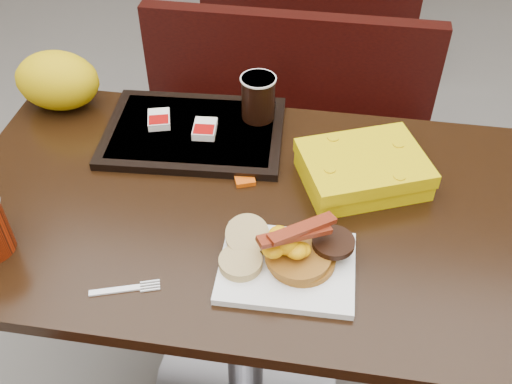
% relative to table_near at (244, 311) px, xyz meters
% --- Properties ---
extents(table_near, '(1.20, 0.70, 0.75)m').
position_rel_table_near_xyz_m(table_near, '(0.00, 0.00, 0.00)').
color(table_near, black).
rests_on(table_near, floor).
extents(bench_near_n, '(1.00, 0.46, 0.72)m').
position_rel_table_near_xyz_m(bench_near_n, '(0.00, 0.70, -0.02)').
color(bench_near_n, black).
rests_on(bench_near_n, floor).
extents(platter, '(0.25, 0.20, 0.01)m').
position_rel_table_near_xyz_m(platter, '(0.11, -0.16, 0.38)').
color(platter, white).
rests_on(platter, table_near).
extents(pancake_stack, '(0.15, 0.15, 0.03)m').
position_rel_table_near_xyz_m(pancake_stack, '(0.14, -0.15, 0.40)').
color(pancake_stack, brown).
rests_on(pancake_stack, platter).
extents(sausage_patty, '(0.10, 0.10, 0.01)m').
position_rel_table_near_xyz_m(sausage_patty, '(0.19, -0.12, 0.42)').
color(sausage_patty, black).
rests_on(sausage_patty, pancake_stack).
extents(scrambled_eggs, '(0.11, 0.10, 0.05)m').
position_rel_table_near_xyz_m(scrambled_eggs, '(0.11, -0.15, 0.44)').
color(scrambled_eggs, '#F1C104').
rests_on(scrambled_eggs, pancake_stack).
extents(bacon_strips, '(0.15, 0.13, 0.01)m').
position_rel_table_near_xyz_m(bacon_strips, '(0.12, -0.16, 0.47)').
color(bacon_strips, '#4B1305').
rests_on(bacon_strips, scrambled_eggs).
extents(muffin_bottom, '(0.08, 0.08, 0.02)m').
position_rel_table_near_xyz_m(muffin_bottom, '(0.03, -0.18, 0.40)').
color(muffin_bottom, tan).
rests_on(muffin_bottom, platter).
extents(muffin_top, '(0.10, 0.10, 0.05)m').
position_rel_table_near_xyz_m(muffin_top, '(0.03, -0.12, 0.41)').
color(muffin_top, tan).
rests_on(muffin_top, platter).
extents(fork, '(0.13, 0.06, 0.00)m').
position_rel_table_near_xyz_m(fork, '(-0.18, -0.26, 0.38)').
color(fork, white).
rests_on(fork, table_near).
extents(knife, '(0.07, 0.14, 0.00)m').
position_rel_table_near_xyz_m(knife, '(0.19, -0.12, 0.38)').
color(knife, white).
rests_on(knife, table_near).
extents(condiment_syrup, '(0.05, 0.04, 0.01)m').
position_rel_table_near_xyz_m(condiment_syrup, '(-0.00, 0.06, 0.38)').
color(condiment_syrup, '#C44608').
rests_on(condiment_syrup, table_near).
extents(condiment_ketchup, '(0.04, 0.04, 0.01)m').
position_rel_table_near_xyz_m(condiment_ketchup, '(-0.16, 0.10, 0.38)').
color(condiment_ketchup, '#8C0504').
rests_on(condiment_ketchup, table_near).
extents(tray, '(0.43, 0.32, 0.02)m').
position_rel_table_near_xyz_m(tray, '(-0.15, 0.20, 0.38)').
color(tray, black).
rests_on(tray, table_near).
extents(hashbrown_sleeve_left, '(0.07, 0.08, 0.02)m').
position_rel_table_near_xyz_m(hashbrown_sleeve_left, '(-0.23, 0.22, 0.40)').
color(hashbrown_sleeve_left, silver).
rests_on(hashbrown_sleeve_left, tray).
extents(hashbrown_sleeve_right, '(0.06, 0.07, 0.02)m').
position_rel_table_near_xyz_m(hashbrown_sleeve_right, '(-0.12, 0.20, 0.40)').
color(hashbrown_sleeve_right, silver).
rests_on(hashbrown_sleeve_right, tray).
extents(coffee_cup_far, '(0.09, 0.09, 0.11)m').
position_rel_table_near_xyz_m(coffee_cup_far, '(-0.01, 0.28, 0.45)').
color(coffee_cup_far, black).
rests_on(coffee_cup_far, tray).
extents(clamshell, '(0.30, 0.27, 0.07)m').
position_rel_table_near_xyz_m(clamshell, '(0.24, 0.10, 0.41)').
color(clamshell, '#CEAF03').
rests_on(clamshell, table_near).
extents(paper_bag, '(0.22, 0.18, 0.14)m').
position_rel_table_near_xyz_m(paper_bag, '(-0.50, 0.28, 0.45)').
color(paper_bag, '#D1B506').
rests_on(paper_bag, table_near).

